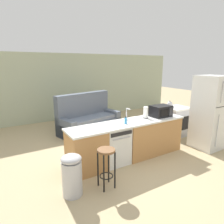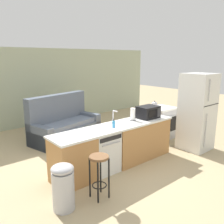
% 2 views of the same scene
% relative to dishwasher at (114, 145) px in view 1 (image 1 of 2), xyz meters
% --- Properties ---
extents(ground_plane, '(24.00, 24.00, 0.00)m').
position_rel_dishwasher_xyz_m(ground_plane, '(0.25, 0.00, -0.42)').
color(ground_plane, tan).
extents(wall_back, '(10.00, 0.06, 2.60)m').
position_rel_dishwasher_xyz_m(wall_back, '(0.55, 4.20, 0.88)').
color(wall_back, '#A8B293').
rests_on(wall_back, ground_plane).
extents(kitchen_counter, '(2.94, 0.66, 0.90)m').
position_rel_dishwasher_xyz_m(kitchen_counter, '(0.49, 0.00, -0.00)').
color(kitchen_counter, '#B77F47').
rests_on(kitchen_counter, ground_plane).
extents(dishwasher, '(0.58, 0.61, 0.84)m').
position_rel_dishwasher_xyz_m(dishwasher, '(0.00, 0.00, 0.00)').
color(dishwasher, white).
rests_on(dishwasher, ground_plane).
extents(stove_range, '(0.76, 0.68, 0.90)m').
position_rel_dishwasher_xyz_m(stove_range, '(2.60, 0.55, 0.03)').
color(stove_range, '#B7B7BC').
rests_on(stove_range, ground_plane).
extents(refrigerator, '(0.72, 0.73, 1.92)m').
position_rel_dishwasher_xyz_m(refrigerator, '(2.60, -0.55, 0.54)').
color(refrigerator, silver).
rests_on(refrigerator, ground_plane).
extents(microwave, '(0.50, 0.37, 0.28)m').
position_rel_dishwasher_xyz_m(microwave, '(1.38, -0.00, 0.62)').
color(microwave, black).
rests_on(microwave, kitchen_counter).
extents(sink_faucet, '(0.07, 0.18, 0.30)m').
position_rel_dishwasher_xyz_m(sink_faucet, '(0.43, 0.13, 0.61)').
color(sink_faucet, silver).
rests_on(sink_faucet, kitchen_counter).
extents(paper_towel_roll, '(0.14, 0.14, 0.28)m').
position_rel_dishwasher_xyz_m(paper_towel_roll, '(0.95, 0.07, 0.62)').
color(paper_towel_roll, '#4C4C51').
rests_on(paper_towel_roll, kitchen_counter).
extents(soap_bottle, '(0.06, 0.06, 0.18)m').
position_rel_dishwasher_xyz_m(soap_bottle, '(0.25, -0.08, 0.55)').
color(soap_bottle, '#338CCC').
rests_on(soap_bottle, kitchen_counter).
extents(kettle, '(0.21, 0.17, 0.19)m').
position_rel_dishwasher_xyz_m(kettle, '(2.43, 0.68, 0.56)').
color(kettle, '#B2B2B7').
rests_on(kettle, stove_range).
extents(bar_stool, '(0.32, 0.32, 0.74)m').
position_rel_dishwasher_xyz_m(bar_stool, '(-0.62, -0.73, 0.11)').
color(bar_stool, brown).
rests_on(bar_stool, ground_plane).
extents(trash_bin, '(0.35, 0.35, 0.74)m').
position_rel_dishwasher_xyz_m(trash_bin, '(-1.22, -0.62, -0.04)').
color(trash_bin, '#B7B7BC').
rests_on(trash_bin, ground_plane).
extents(couch, '(2.15, 1.34, 1.27)m').
position_rel_dishwasher_xyz_m(couch, '(0.38, 2.27, -0.03)').
color(couch, '#515B6B').
rests_on(couch, ground_plane).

